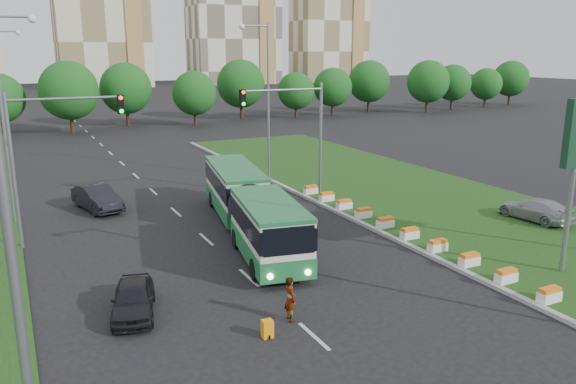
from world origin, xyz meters
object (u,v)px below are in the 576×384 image
traffic_mast_left (45,144)px  articulated_bus (246,205)px  pedestrian (290,299)px  car_left_far (97,198)px  shopping_trolley (267,329)px  car_left_near (133,299)px  car_median (536,209)px  traffic_mast_median (299,125)px

traffic_mast_left → articulated_bus: 10.85m
traffic_mast_left → pedestrian: traffic_mast_left is taller
car_left_far → shopping_trolley: bearing=-96.1°
shopping_trolley → car_left_near: bearing=136.4°
car_median → pedestrian: bearing=9.4°
articulated_bus → shopping_trolley: bearing=-98.3°
pedestrian → shopping_trolley: bearing=124.4°
traffic_mast_median → shopping_trolley: bearing=-121.3°
articulated_bus → car_left_far: bearing=137.9°
car_left_near → shopping_trolley: bearing=-31.0°
car_left_near → pedestrian: (5.19, -3.17, 0.22)m
car_left_near → car_median: bearing=18.4°
traffic_mast_left → car_left_near: 11.53m
car_left_near → pedestrian: bearing=-16.7°
articulated_bus → pedestrian: (-2.55, -10.46, -0.76)m
car_left_far → car_median: 27.17m
traffic_mast_median → car_median: (10.80, -9.80, -4.54)m
car_median → car_left_near: bearing=-0.9°
traffic_mast_left → car_left_near: (1.99, -10.34, -4.69)m
articulated_bus → car_left_near: 10.68m
articulated_bus → traffic_mast_left: bearing=173.3°
car_median → shopping_trolley: (-20.10, -5.50, -0.48)m
articulated_bus → car_median: bearing=-8.8°
pedestrian → car_left_near: bearing=61.9°
traffic_mast_median → car_left_far: bearing=158.6°
car_left_far → car_median: size_ratio=1.07×
articulated_bus → car_left_far: articulated_bus is taller
car_left_near → pedestrian: 6.09m
articulated_bus → traffic_mast_median: bearing=47.4°
traffic_mast_left → car_median: traffic_mast_left is taller
articulated_bus → pedestrian: articulated_bus is taller
car_left_near → car_median: car_median is taller
shopping_trolley → car_median: bearing=17.4°
car_left_far → pedestrian: 19.72m
pedestrian → shopping_trolley: size_ratio=2.67×
traffic_mast_median → traffic_mast_left: size_ratio=1.00×
pedestrian → traffic_mast_left: bearing=31.3°
car_left_near → car_median: 24.02m
articulated_bus → shopping_trolley: (-3.87, -11.26, -1.31)m
traffic_mast_left → car_median: 27.78m
articulated_bus → car_left_far: 11.11m
traffic_mast_left → car_left_far: size_ratio=1.66×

